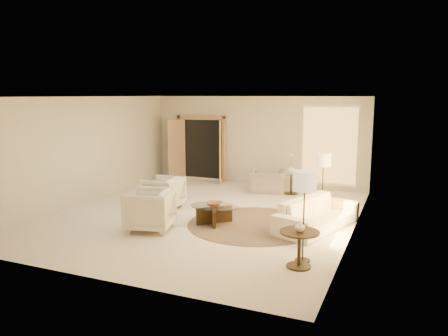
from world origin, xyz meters
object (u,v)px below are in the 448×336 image
at_px(armchair_right, 150,208).
at_px(accent_chair, 267,178).
at_px(sofa, 317,214).
at_px(end_table, 299,243).
at_px(armchair_left, 163,191).
at_px(floor_lamp_near, 323,163).
at_px(bowl, 214,204).
at_px(coffee_table, 214,212).
at_px(side_table, 291,182).
at_px(end_vase, 300,226).
at_px(floor_lamp_far, 305,185).
at_px(side_vase, 291,170).

distance_m(armchair_right, accent_chair, 4.64).
bearing_deg(sofa, end_table, -158.12).
bearing_deg(armchair_left, accent_chair, 146.72).
relative_size(floor_lamp_near, bowl, 4.26).
relative_size(sofa, coffee_table, 1.71).
bearing_deg(end_table, bowl, 143.49).
relative_size(sofa, side_table, 3.77).
distance_m(coffee_table, bowl, 0.20).
distance_m(armchair_left, end_vase, 4.74).
height_order(armchair_left, accent_chair, armchair_left).
bearing_deg(floor_lamp_far, floor_lamp_near, 94.63).
distance_m(armchair_left, coffee_table, 1.89).
bearing_deg(armchair_right, floor_lamp_far, 67.25).
xyz_separation_m(armchair_left, coffee_table, (1.74, -0.71, -0.18)).
bearing_deg(bowl, end_vase, -36.51).
xyz_separation_m(sofa, side_vase, (-1.35, 3.05, 0.39)).
bearing_deg(armchair_right, sofa, 99.80).
bearing_deg(bowl, end_table, -36.51).
distance_m(coffee_table, floor_lamp_far, 2.94).
bearing_deg(armchair_left, sofa, 87.18).
distance_m(coffee_table, end_table, 2.89).
bearing_deg(floor_lamp_near, accent_chair, 136.48).
xyz_separation_m(sofa, bowl, (-2.18, -0.53, 0.13)).
xyz_separation_m(armchair_left, accent_chair, (1.85, 2.84, -0.01)).
height_order(sofa, armchair_right, armchair_right).
relative_size(armchair_right, floor_lamp_far, 0.60).
height_order(armchair_right, accent_chair, armchair_right).
bearing_deg(end_vase, sofa, 93.54).
bearing_deg(side_vase, sofa, -66.12).
bearing_deg(end_table, coffee_table, 143.49).
xyz_separation_m(accent_chair, side_table, (0.72, 0.03, -0.07)).
height_order(sofa, armchair_left, armchair_left).
xyz_separation_m(bowl, end_vase, (2.32, -1.72, 0.25)).
height_order(accent_chair, side_table, accent_chair).
xyz_separation_m(sofa, side_table, (-1.35, 3.05, 0.03)).
distance_m(side_table, side_vase, 0.36).
distance_m(armchair_right, end_table, 3.50).
xyz_separation_m(bowl, side_vase, (0.83, 3.58, 0.26)).
relative_size(sofa, bowl, 6.48).
relative_size(sofa, end_vase, 12.66).
bearing_deg(end_table, side_vase, 105.71).
distance_m(sofa, armchair_right, 3.58).
xyz_separation_m(armchair_right, accent_chair, (1.20, 4.48, -0.04)).
bearing_deg(end_table, side_table, 105.71).
relative_size(floor_lamp_near, floor_lamp_far, 0.94).
height_order(coffee_table, side_table, side_table).
bearing_deg(accent_chair, sofa, 110.93).
bearing_deg(bowl, side_vase, 76.93).
xyz_separation_m(sofa, end_table, (0.14, -2.24, 0.10)).
bearing_deg(coffee_table, end_table, -36.51).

